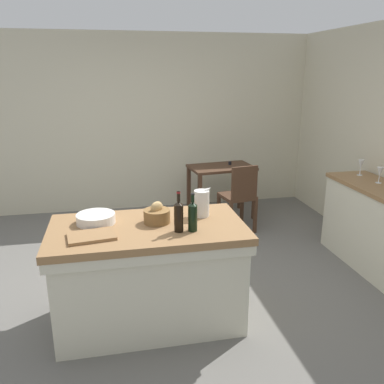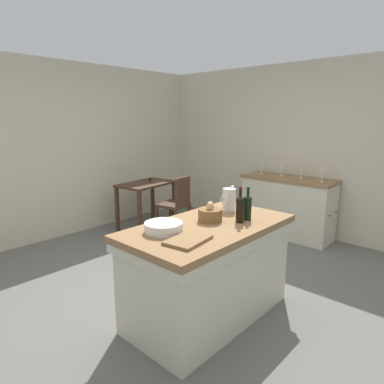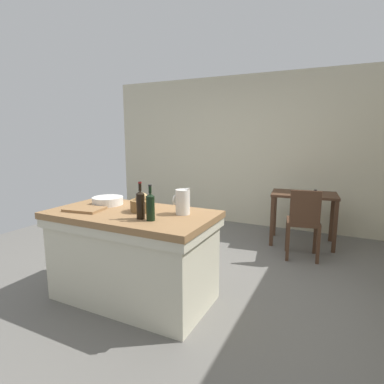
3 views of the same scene
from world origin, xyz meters
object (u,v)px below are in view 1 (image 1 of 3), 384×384
(side_cabinet, at_px, (377,228))
(pitcher, at_px, (201,203))
(wine_bottle_amber, at_px, (179,216))
(wine_glass_middle, at_px, (380,172))
(writing_desk, at_px, (221,175))
(wooden_chair, at_px, (239,195))
(island_table, at_px, (149,271))
(wine_bottle_dark, at_px, (193,216))
(bread_basket, at_px, (157,215))
(wine_glass_right, at_px, (361,165))
(cutting_board, at_px, (92,236))
(wash_bowl, at_px, (96,219))

(side_cabinet, relative_size, pitcher, 5.23)
(wine_bottle_amber, height_order, wine_glass_middle, wine_bottle_amber)
(writing_desk, bearing_deg, wooden_chair, -83.15)
(island_table, relative_size, wine_bottle_dark, 5.13)
(bread_basket, distance_m, wine_glass_right, 2.64)
(side_cabinet, xyz_separation_m, writing_desk, (-1.21, 1.87, 0.18))
(island_table, distance_m, wine_glass_middle, 2.69)
(side_cabinet, height_order, cutting_board, side_cabinet)
(cutting_board, xyz_separation_m, wine_glass_right, (2.98, 1.16, 0.14))
(side_cabinet, relative_size, wooden_chair, 1.52)
(side_cabinet, height_order, wine_glass_middle, wine_glass_middle)
(side_cabinet, height_order, wine_bottle_dark, wine_bottle_dark)
(wash_bowl, xyz_separation_m, bread_basket, (0.49, -0.09, 0.03))
(cutting_board, distance_m, wine_bottle_amber, 0.67)
(wooden_chair, distance_m, pitcher, 1.91)
(writing_desk, xyz_separation_m, wine_glass_right, (1.27, -1.37, 0.40))
(pitcher, xyz_separation_m, wine_bottle_amber, (-0.25, -0.30, 0.01))
(cutting_board, distance_m, wine_bottle_dark, 0.77)
(bread_basket, bearing_deg, wine_glass_right, 21.01)
(wine_glass_right, bearing_deg, bread_basket, -158.99)
(side_cabinet, bearing_deg, wash_bowl, -172.86)
(writing_desk, relative_size, bread_basket, 4.46)
(pitcher, height_order, wine_bottle_dark, wine_bottle_dark)
(side_cabinet, height_order, wine_bottle_amber, wine_bottle_amber)
(bread_basket, bearing_deg, wine_bottle_amber, -57.09)
(cutting_board, xyz_separation_m, wine_bottle_dark, (0.76, -0.02, 0.11))
(writing_desk, xyz_separation_m, wine_glass_middle, (1.27, -1.71, 0.39))
(writing_desk, bearing_deg, wine_bottle_dark, -110.44)
(wooden_chair, height_order, wash_bowl, wash_bowl)
(wine_bottle_dark, height_order, wine_glass_middle, wine_bottle_dark)
(island_table, distance_m, side_cabinet, 2.54)
(island_table, relative_size, wooden_chair, 1.70)
(side_cabinet, height_order, wine_glass_right, wine_glass_right)
(wash_bowl, height_order, wine_glass_middle, wine_glass_middle)
(pitcher, xyz_separation_m, wine_bottle_dark, (-0.14, -0.31, 0.01))
(side_cabinet, distance_m, wine_bottle_amber, 2.43)
(pitcher, bearing_deg, wine_bottle_dark, -114.38)
(pitcher, distance_m, bread_basket, 0.40)
(island_table, distance_m, wine_bottle_amber, 0.60)
(wine_bottle_amber, height_order, wine_glass_right, wine_bottle_amber)
(wooden_chair, relative_size, pitcher, 3.43)
(island_table, distance_m, wine_bottle_dark, 0.65)
(cutting_board, bearing_deg, island_table, 19.41)
(writing_desk, xyz_separation_m, pitcher, (-0.81, -2.24, 0.36))
(cutting_board, bearing_deg, wine_bottle_amber, -1.12)
(pitcher, bearing_deg, side_cabinet, 10.40)
(bread_basket, bearing_deg, wash_bowl, 169.94)
(wine_glass_middle, bearing_deg, island_table, -165.45)
(writing_desk, distance_m, wooden_chair, 0.63)
(side_cabinet, distance_m, cutting_board, 3.03)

